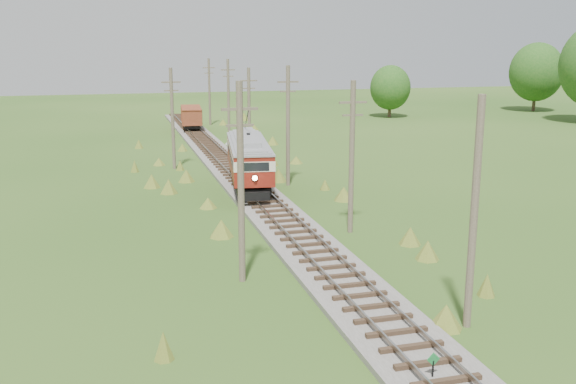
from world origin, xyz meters
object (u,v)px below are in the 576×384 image
object	(u,v)px
gondola	(191,116)
gravel_pile	(240,139)
switch_marker	(433,365)
streetcar	(249,156)

from	to	relation	value
gondola	gravel_pile	distance (m)	12.50
switch_marker	gravel_pile	xyz separation A→B (m)	(3.92, 50.80, -0.11)
gondola	gravel_pile	xyz separation A→B (m)	(3.72, -11.86, -1.34)
switch_marker	gondola	world-z (taller)	gondola
switch_marker	gondola	distance (m)	62.67
switch_marker	streetcar	world-z (taller)	streetcar
streetcar	gravel_pile	distance (m)	22.46
streetcar	gondola	size ratio (longest dim) A/B	1.59
gondola	switch_marker	bearing A→B (deg)	-85.06
gondola	streetcar	bearing A→B (deg)	-84.88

